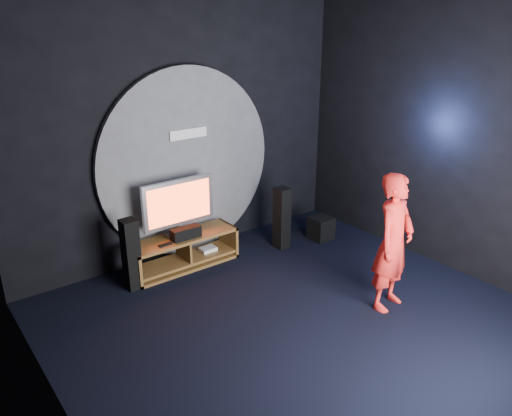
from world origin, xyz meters
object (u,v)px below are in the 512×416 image
(tower_speaker_right, at_px, (282,218))
(player, at_px, (394,243))
(media_console, at_px, (184,253))
(tower_speaker_left, at_px, (131,255))
(tv, at_px, (179,205))
(subwoofer, at_px, (321,228))

(tower_speaker_right, distance_m, player, 1.99)
(media_console, distance_m, tower_speaker_left, 0.84)
(media_console, relative_size, tower_speaker_left, 1.63)
(tv, xyz_separation_m, player, (1.42, -2.36, -0.06))
(media_console, bearing_deg, subwoofer, -12.51)
(tower_speaker_left, bearing_deg, subwoofer, -7.08)
(media_console, xyz_separation_m, tv, (-0.01, 0.07, 0.67))
(media_console, relative_size, subwoofer, 4.30)
(tv, height_order, tower_speaker_right, tv)
(tv, distance_m, tower_speaker_left, 0.90)
(media_console, xyz_separation_m, tower_speaker_left, (-0.79, -0.11, 0.26))
(tower_speaker_left, height_order, tower_speaker_right, same)
(tv, bearing_deg, subwoofer, -14.20)
(tv, bearing_deg, tower_speaker_left, -167.40)
(tv, relative_size, tower_speaker_left, 1.11)
(tower_speaker_right, height_order, player, player)
(tv, height_order, tower_speaker_left, tv)
(tower_speaker_left, bearing_deg, tv, 12.60)
(tv, height_order, player, player)
(tv, distance_m, subwoofer, 2.28)
(media_console, height_order, tv, tv)
(media_console, xyz_separation_m, subwoofer, (2.10, -0.46, -0.02))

